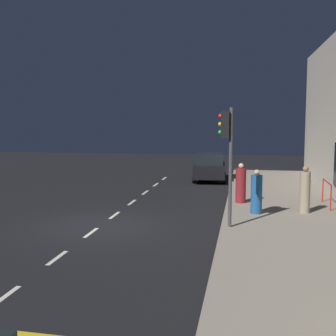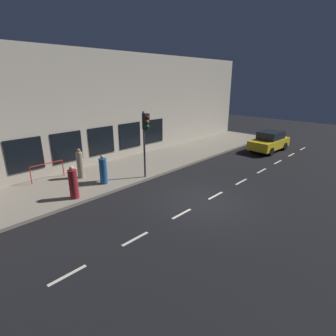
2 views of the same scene
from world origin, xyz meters
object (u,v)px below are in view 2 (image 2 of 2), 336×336
(parked_car_0, at_px, (269,141))
(traffic_light, at_px, (145,130))
(pedestrian_1, at_px, (80,164))
(pedestrian_2, at_px, (73,184))
(pedestrian_0, at_px, (103,171))

(parked_car_0, bearing_deg, traffic_light, 80.93)
(parked_car_0, bearing_deg, pedestrian_1, 72.58)
(pedestrian_1, distance_m, pedestrian_2, 2.82)
(pedestrian_0, distance_m, pedestrian_1, 1.78)
(pedestrian_0, bearing_deg, pedestrian_1, -155.98)
(pedestrian_1, bearing_deg, pedestrian_0, -79.85)
(pedestrian_1, bearing_deg, parked_car_0, -22.99)
(pedestrian_2, bearing_deg, parked_car_0, -84.81)
(pedestrian_2, bearing_deg, pedestrian_1, -19.71)
(traffic_light, xyz_separation_m, pedestrian_1, (2.73, 2.62, -1.95))
(parked_car_0, distance_m, pedestrian_1, 14.76)
(traffic_light, height_order, pedestrian_0, traffic_light)
(traffic_light, relative_size, pedestrian_1, 2.19)
(parked_car_0, xyz_separation_m, pedestrian_1, (5.06, 13.86, 0.15))
(traffic_light, relative_size, parked_car_0, 0.94)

